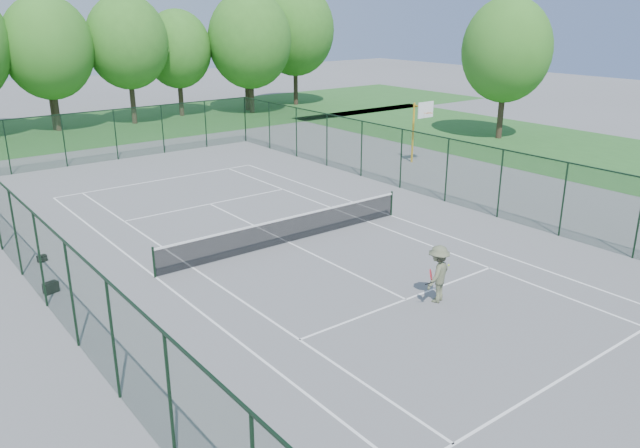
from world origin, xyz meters
The scene contains 12 objects.
ground centered at (0.00, 0.00, 0.00)m, with size 140.00×140.00×0.00m, color slate.
grass_far centered at (0.00, 30.00, 0.01)m, with size 80.00×16.00×0.01m, color #306C2B.
grass_side centered at (24.00, 4.00, 0.01)m, with size 14.00×40.00×0.01m, color #306C2B.
court_lines centered at (0.00, 0.00, 0.00)m, with size 11.05×23.85×0.01m.
tennis_net centered at (0.00, 0.00, 0.58)m, with size 11.08×0.08×1.10m.
fence_enclosure centered at (0.00, 0.00, 1.56)m, with size 18.05×36.05×3.02m.
tree_line_far centered at (0.00, 30.00, 5.99)m, with size 39.40×6.40×9.70m.
basketball_goal centered at (13.55, 6.13, 2.57)m, with size 1.20×1.43×3.65m.
tree_side centered at (23.67, 8.04, 6.00)m, with size 6.01×6.01×9.51m.
sports_bag_a centered at (-8.62, 0.91, 0.18)m, with size 0.44×0.26×0.35m, color black.
sports_bag_b centered at (-8.13, 3.81, 0.12)m, with size 0.31×0.19×0.24m, color black.
tennis_player centered at (0.68, -7.03, 0.91)m, with size 1.86×1.01×1.82m.
Camera 1 is at (-12.91, -18.71, 8.56)m, focal length 35.00 mm.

